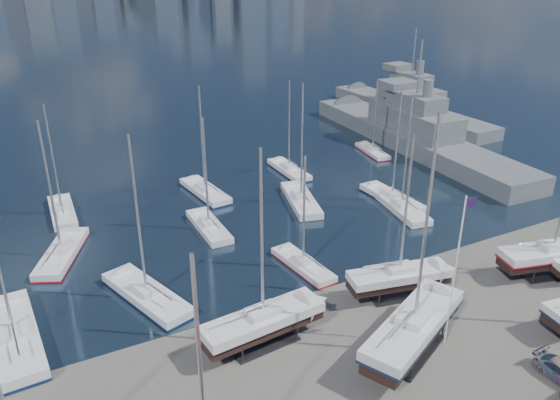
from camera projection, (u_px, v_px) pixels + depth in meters
ground at (407, 347)px, 42.28m from camera, size 1400.00×1400.00×0.00m
water at (31, 15)px, 293.47m from camera, size 1400.00×600.00×0.40m
sailboat_cradle_2 at (263, 322)px, 41.82m from camera, size 10.08×3.66×16.09m
sailboat_cradle_3 at (414, 328)px, 40.91m from camera, size 12.02×8.00×18.75m
sailboat_cradle_4 at (399, 277)px, 47.85m from camera, size 9.47×4.38×15.00m
sailboat_cradle_6 at (552, 255)px, 51.27m from camera, size 10.65×5.31×16.54m
sailboat_moored_0 at (16, 339)px, 42.67m from camera, size 3.95×12.13×17.90m
sailboat_moored_1 at (62, 255)px, 54.87m from camera, size 6.70×10.21×14.89m
sailboat_moored_2 at (63, 213)px, 63.90m from camera, size 2.90×9.23×13.81m
sailboat_moored_3 at (147, 297)px, 48.03m from camera, size 6.01×11.03×15.88m
sailboat_moored_4 at (209, 228)px, 60.37m from camera, size 2.68×8.93×13.41m
sailboat_moored_5 at (205, 192)px, 69.56m from camera, size 3.74×9.95×14.52m
sailboat_moored_6 at (303, 265)px, 52.92m from camera, size 3.07×8.26×12.07m
sailboat_moored_7 at (301, 201)px, 66.92m from camera, size 5.53×10.69×15.54m
sailboat_moored_8 at (289, 171)px, 76.64m from camera, size 2.66×9.10×13.56m
sailboat_moored_9 at (401, 209)px, 64.91m from camera, size 4.34×9.96×14.55m
sailboat_moored_10 at (392, 199)px, 67.53m from camera, size 2.99×9.89×14.69m
sailboat_moored_11 at (372, 152)px, 84.20m from camera, size 3.43×8.13×11.78m
naval_ship_east at (412, 137)px, 86.83m from camera, size 9.75×47.86×18.28m
naval_ship_west at (408, 107)px, 104.06m from camera, size 7.42×39.79×17.57m
flagpole at (457, 262)px, 39.80m from camera, size 1.11×0.12×12.57m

